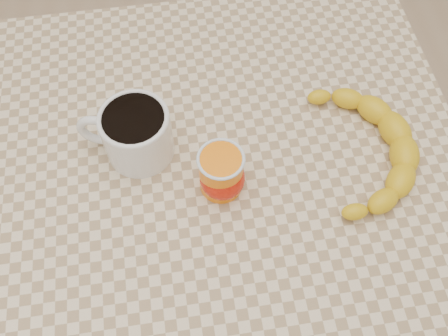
{
  "coord_description": "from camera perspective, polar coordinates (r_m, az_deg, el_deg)",
  "views": [
    {
      "loc": [
        -0.06,
        -0.38,
        1.44
      ],
      "look_at": [
        0.0,
        0.0,
        0.77
      ],
      "focal_mm": 40.0,
      "sensor_mm": 36.0,
      "label": 1
    }
  ],
  "objects": [
    {
      "name": "coffee_mug",
      "position": [
        0.78,
        -10.15,
        4.02
      ],
      "size": [
        0.16,
        0.13,
        0.09
      ],
      "color": "silver",
      "rests_on": "table"
    },
    {
      "name": "ground",
      "position": [
        1.49,
        0.0,
        -14.82
      ],
      "size": [
        3.0,
        3.0,
        0.0
      ],
      "primitive_type": "plane",
      "color": "tan",
      "rests_on": "ground"
    },
    {
      "name": "banana",
      "position": [
        0.81,
        15.76,
        2.1
      ],
      "size": [
        0.3,
        0.35,
        0.05
      ],
      "primitive_type": null,
      "rotation": [
        0.0,
        0.0,
        -0.17
      ],
      "color": "gold",
      "rests_on": "table"
    },
    {
      "name": "apple",
      "position": [
        0.75,
        -0.19,
        -1.17
      ],
      "size": [
        0.08,
        0.08,
        0.06
      ],
      "color": "#A90E05",
      "rests_on": "table"
    },
    {
      "name": "orange_juice_glass",
      "position": [
        0.74,
        -0.35,
        -0.41
      ],
      "size": [
        0.07,
        0.07,
        0.08
      ],
      "color": "orange",
      "rests_on": "table"
    },
    {
      "name": "table",
      "position": [
        0.86,
        0.0,
        -3.47
      ],
      "size": [
        0.8,
        0.8,
        0.75
      ],
      "color": "beige",
      "rests_on": "ground"
    }
  ]
}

